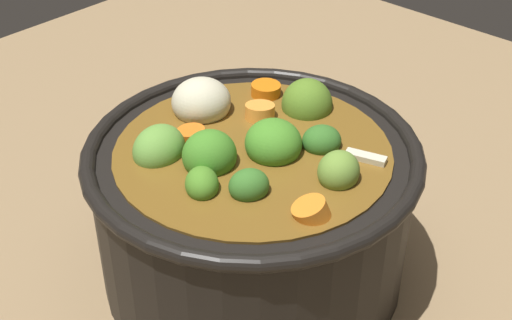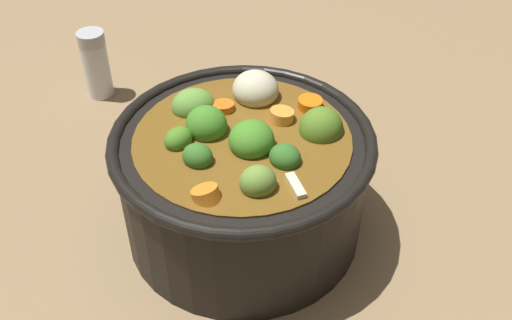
{
  "view_description": "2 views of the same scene",
  "coord_description": "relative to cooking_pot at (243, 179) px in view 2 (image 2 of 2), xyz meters",
  "views": [
    {
      "loc": [
        0.3,
        -0.32,
        0.41
      ],
      "look_at": [
        -0.01,
        0.01,
        0.1
      ],
      "focal_mm": 50.57,
      "sensor_mm": 36.0,
      "label": 1
    },
    {
      "loc": [
        0.43,
        0.01,
        0.46
      ],
      "look_at": [
        -0.0,
        0.01,
        0.09
      ],
      "focal_mm": 41.43,
      "sensor_mm": 36.0,
      "label": 2
    }
  ],
  "objects": [
    {
      "name": "cooking_pot",
      "position": [
        0.0,
        0.0,
        0.0
      ],
      "size": [
        0.25,
        0.25,
        0.15
      ],
      "color": "black",
      "rests_on": "ground_plane"
    },
    {
      "name": "ground_plane",
      "position": [
        0.0,
        -0.0,
        -0.07
      ],
      "size": [
        1.1,
        1.1,
        0.0
      ],
      "primitive_type": "plane",
      "color": "#8C704C"
    },
    {
      "name": "salt_shaker",
      "position": [
        -0.25,
        -0.2,
        -0.02
      ],
      "size": [
        0.04,
        0.04,
        0.09
      ],
      "color": "silver",
      "rests_on": "ground_plane"
    }
  ]
}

